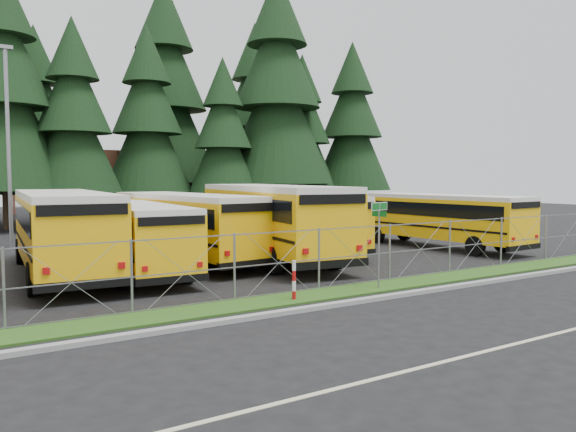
{
  "coord_description": "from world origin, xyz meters",
  "views": [
    {
      "loc": [
        -11.25,
        -15.48,
        3.62
      ],
      "look_at": [
        0.97,
        4.0,
        2.01
      ],
      "focal_mm": 35.0,
      "sensor_mm": 36.0,
      "label": 1
    }
  ],
  "objects_px": {
    "bus_4": "(183,228)",
    "bus_east": "(439,221)",
    "striped_bollard": "(294,281)",
    "bus_5": "(268,223)",
    "street_sign": "(379,226)",
    "bus_2": "(62,234)",
    "bus_3": "(135,239)",
    "bus_6": "(297,223)",
    "light_standard": "(8,139)"
  },
  "relations": [
    {
      "from": "bus_4",
      "to": "bus_east",
      "type": "distance_m",
      "value": 13.08
    },
    {
      "from": "bus_east",
      "to": "striped_bollard",
      "type": "distance_m",
      "value": 14.49
    },
    {
      "from": "bus_5",
      "to": "bus_east",
      "type": "height_order",
      "value": "bus_5"
    },
    {
      "from": "bus_east",
      "to": "street_sign",
      "type": "distance_m",
      "value": 11.65
    },
    {
      "from": "bus_5",
      "to": "striped_bollard",
      "type": "height_order",
      "value": "bus_5"
    },
    {
      "from": "bus_2",
      "to": "bus_east",
      "type": "xyz_separation_m",
      "value": [
        17.84,
        -1.64,
        -0.18
      ]
    },
    {
      "from": "street_sign",
      "to": "bus_5",
      "type": "bearing_deg",
      "value": 88.29
    },
    {
      "from": "bus_3",
      "to": "bus_5",
      "type": "height_order",
      "value": "bus_5"
    },
    {
      "from": "bus_east",
      "to": "striped_bollard",
      "type": "height_order",
      "value": "bus_east"
    },
    {
      "from": "bus_6",
      "to": "street_sign",
      "type": "relative_size",
      "value": 3.8
    },
    {
      "from": "bus_east",
      "to": "light_standard",
      "type": "distance_m",
      "value": 22.17
    },
    {
      "from": "bus_2",
      "to": "bus_6",
      "type": "distance_m",
      "value": 10.96
    },
    {
      "from": "bus_3",
      "to": "bus_6",
      "type": "relative_size",
      "value": 0.94
    },
    {
      "from": "bus_2",
      "to": "bus_3",
      "type": "xyz_separation_m",
      "value": [
        2.41,
        -0.93,
        -0.23
      ]
    },
    {
      "from": "bus_east",
      "to": "bus_6",
      "type": "bearing_deg",
      "value": 156.23
    },
    {
      "from": "bus_6",
      "to": "striped_bollard",
      "type": "distance_m",
      "value": 10.93
    },
    {
      "from": "bus_2",
      "to": "bus_5",
      "type": "relative_size",
      "value": 0.95
    },
    {
      "from": "light_standard",
      "to": "bus_3",
      "type": "bearing_deg",
      "value": -73.95
    },
    {
      "from": "bus_2",
      "to": "striped_bollard",
      "type": "distance_m",
      "value": 9.51
    },
    {
      "from": "bus_4",
      "to": "bus_6",
      "type": "bearing_deg",
      "value": -3.88
    },
    {
      "from": "bus_4",
      "to": "bus_east",
      "type": "relative_size",
      "value": 1.07
    },
    {
      "from": "bus_5",
      "to": "street_sign",
      "type": "distance_m",
      "value": 7.51
    },
    {
      "from": "bus_3",
      "to": "bus_5",
      "type": "distance_m",
      "value": 5.98
    },
    {
      "from": "bus_3",
      "to": "bus_6",
      "type": "distance_m",
      "value": 8.72
    },
    {
      "from": "bus_3",
      "to": "street_sign",
      "type": "bearing_deg",
      "value": -48.26
    },
    {
      "from": "bus_3",
      "to": "street_sign",
      "type": "distance_m",
      "value": 9.19
    },
    {
      "from": "bus_4",
      "to": "striped_bollard",
      "type": "distance_m",
      "value": 8.94
    },
    {
      "from": "bus_east",
      "to": "light_standard",
      "type": "bearing_deg",
      "value": 145.23
    },
    {
      "from": "bus_east",
      "to": "street_sign",
      "type": "bearing_deg",
      "value": -149.45
    },
    {
      "from": "bus_4",
      "to": "street_sign",
      "type": "relative_size",
      "value": 3.94
    },
    {
      "from": "bus_5",
      "to": "street_sign",
      "type": "height_order",
      "value": "bus_5"
    },
    {
      "from": "bus_2",
      "to": "striped_bollard",
      "type": "height_order",
      "value": "bus_2"
    },
    {
      "from": "bus_3",
      "to": "striped_bollard",
      "type": "height_order",
      "value": "bus_3"
    },
    {
      "from": "bus_4",
      "to": "bus_5",
      "type": "distance_m",
      "value": 3.66
    },
    {
      "from": "bus_6",
      "to": "bus_2",
      "type": "bearing_deg",
      "value": -167.52
    },
    {
      "from": "bus_4",
      "to": "bus_2",
      "type": "bearing_deg",
      "value": -176.56
    },
    {
      "from": "bus_5",
      "to": "bus_3",
      "type": "bearing_deg",
      "value": -169.55
    },
    {
      "from": "bus_6",
      "to": "bus_east",
      "type": "distance_m",
      "value": 7.4
    },
    {
      "from": "bus_4",
      "to": "bus_east",
      "type": "xyz_separation_m",
      "value": [
        12.85,
        -2.44,
        -0.09
      ]
    },
    {
      "from": "street_sign",
      "to": "light_standard",
      "type": "xyz_separation_m",
      "value": [
        -8.83,
        17.89,
        3.47
      ]
    },
    {
      "from": "bus_6",
      "to": "light_standard",
      "type": "relative_size",
      "value": 1.05
    },
    {
      "from": "bus_4",
      "to": "bus_6",
      "type": "relative_size",
      "value": 1.04
    },
    {
      "from": "bus_5",
      "to": "striped_bollard",
      "type": "xyz_separation_m",
      "value": [
        -3.48,
        -7.52,
        -1.03
      ]
    },
    {
      "from": "bus_3",
      "to": "bus_4",
      "type": "distance_m",
      "value": 3.11
    },
    {
      "from": "bus_2",
      "to": "bus_5",
      "type": "xyz_separation_m",
      "value": [
        8.38,
        -0.58,
        0.09
      ]
    },
    {
      "from": "bus_5",
      "to": "bus_east",
      "type": "xyz_separation_m",
      "value": [
        9.47,
        -1.06,
        -0.27
      ]
    },
    {
      "from": "bus_4",
      "to": "light_standard",
      "type": "bearing_deg",
      "value": 116.55
    },
    {
      "from": "bus_3",
      "to": "street_sign",
      "type": "xyz_separation_m",
      "value": [
        5.74,
        -7.14,
        0.72
      ]
    },
    {
      "from": "bus_2",
      "to": "bus_east",
      "type": "relative_size",
      "value": 1.13
    },
    {
      "from": "bus_4",
      "to": "bus_5",
      "type": "bearing_deg",
      "value": -27.85
    }
  ]
}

